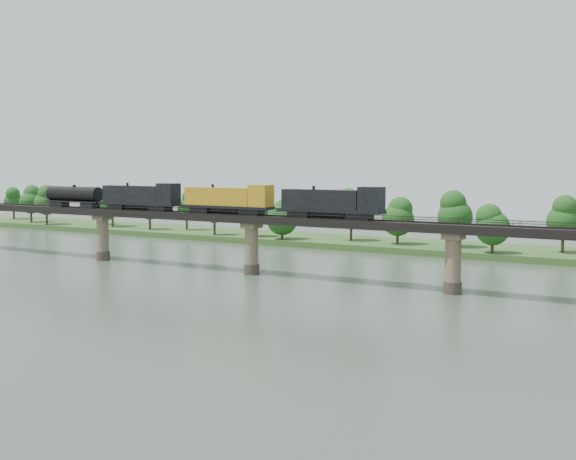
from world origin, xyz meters
The scene contains 6 objects.
ground centered at (0.00, 0.00, 0.00)m, with size 400.00×400.00×0.00m, color #334133.
far_bank centered at (0.00, 85.00, 0.80)m, with size 300.00×24.00×1.60m, color #2D4F1F.
bridge centered at (0.00, 30.00, 5.46)m, with size 236.00×30.00×11.50m.
bridge_superstructure centered at (0.00, 30.00, 11.79)m, with size 220.00×4.90×0.75m.
far_treeline centered at (-8.21, 80.52, 8.83)m, with size 289.06×17.54×13.60m.
freight_train centered at (-13.47, 30.00, 14.27)m, with size 84.30×3.28×5.80m.
Camera 1 is at (78.36, -83.78, 21.07)m, focal length 45.00 mm.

